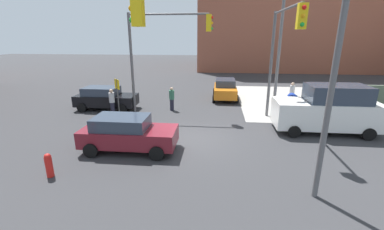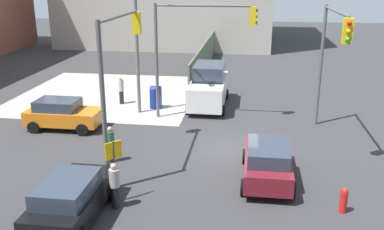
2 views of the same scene
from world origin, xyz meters
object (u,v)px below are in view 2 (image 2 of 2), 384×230
Objects in this scene: traffic_signal_se_corner at (330,48)px; pedestrian_crossing at (115,185)px; mailbox_blue at (156,96)px; traffic_signal_nw_corner at (118,62)px; coupe_maroon at (267,161)px; fire_hydrant at (344,200)px; sedan_black at (72,198)px; van_white_delivery at (209,86)px; hatchback_orange at (63,114)px; pedestrian_walking_north at (111,144)px; traffic_signal_ne_corner at (194,38)px; street_lamp_corner at (140,35)px; pedestrian_waiting at (121,90)px.

pedestrian_crossing is (-7.98, 8.30, -3.76)m from traffic_signal_se_corner.
mailbox_blue is 12.06m from pedestrian_crossing.
coupe_maroon is (-0.41, -6.10, -3.78)m from traffic_signal_nw_corner.
sedan_black reaches higher than fire_hydrant.
van_white_delivery reaches higher than pedestrian_crossing.
hatchback_orange is (4.28, 4.65, -3.78)m from traffic_signal_nw_corner.
van_white_delivery is (5.00, 6.30, -3.38)m from traffic_signal_se_corner.
pedestrian_walking_north is (0.44, 0.70, -3.76)m from traffic_signal_nw_corner.
traffic_signal_ne_corner reaches higher than pedestrian_walking_north.
traffic_signal_nw_corner is 3.76× the size of pedestrian_crossing.
fire_hydrant is at bearing 177.61° from traffic_signal_se_corner.
van_white_delivery is at bearing -69.75° from pedestrian_walking_north.
street_lamp_corner is 8.51× the size of fire_hydrant.
traffic_signal_nw_corner and traffic_signal_ne_corner have the same top height.
hatchback_orange is at bearing 47.37° from traffic_signal_nw_corner.
hatchback_orange is (-2.66, 6.80, -3.80)m from traffic_signal_ne_corner.
traffic_signal_ne_corner is at bearing 168.51° from van_white_delivery.
traffic_signal_nw_corner is 6.91× the size of fire_hydrant.
traffic_signal_se_corner and traffic_signal_ne_corner have the same top height.
mailbox_blue is 14.50m from fire_hydrant.
traffic_signal_se_corner is at bearing -108.70° from traffic_signal_ne_corner.
van_white_delivery is at bearing 26.21° from fire_hydrant.
sedan_black is at bearing 133.14° from pedestrian_walking_north.
fire_hydrant is at bearing -145.43° from traffic_signal_ne_corner.
pedestrian_waiting is (13.59, 2.42, 0.09)m from sedan_black.
traffic_signal_ne_corner is at bearing -68.63° from hatchback_orange.
traffic_signal_se_corner is 8.73m from van_white_delivery.
traffic_signal_ne_corner is 4.55× the size of mailbox_blue.
traffic_signal_nw_corner and traffic_signal_se_corner have the same top height.
traffic_signal_se_corner reaches higher than coupe_maroon.
traffic_signal_ne_corner reaches higher than hatchback_orange.
street_lamp_corner reaches higher than hatchback_orange.
hatchback_orange is at bearing 126.04° from van_white_delivery.
pedestrian_walking_north is at bearing 156.30° from traffic_signal_ne_corner.
van_white_delivery is at bearing 18.73° from coupe_maroon.
traffic_signal_ne_corner is 12.26m from fire_hydrant.
coupe_maroon is (-9.05, -6.60, 0.08)m from mailbox_blue.
pedestrian_waiting is (12.60, 3.60, 0.03)m from pedestrian_crossing.
traffic_signal_nw_corner is at bearing -176.69° from mailbox_blue.
traffic_signal_se_corner is 6.91× the size of fire_hydrant.
pedestrian_waiting reaches higher than pedestrian_crossing.
hatchback_orange is at bearing 91.45° from traffic_signal_se_corner.
traffic_signal_ne_corner is at bearing 28.26° from coupe_maroon.
pedestrian_crossing is 1.04× the size of pedestrian_walking_north.
mailbox_blue reaches higher than fire_hydrant.
coupe_maroon is 2.49× the size of pedestrian_crossing.
traffic_signal_ne_corner is 3.90× the size of pedestrian_walking_north.
fire_hydrant is at bearing -149.30° from pedestrian_crossing.
hatchback_orange is 11.73m from coupe_maroon.
coupe_maroon reaches higher than mailbox_blue.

